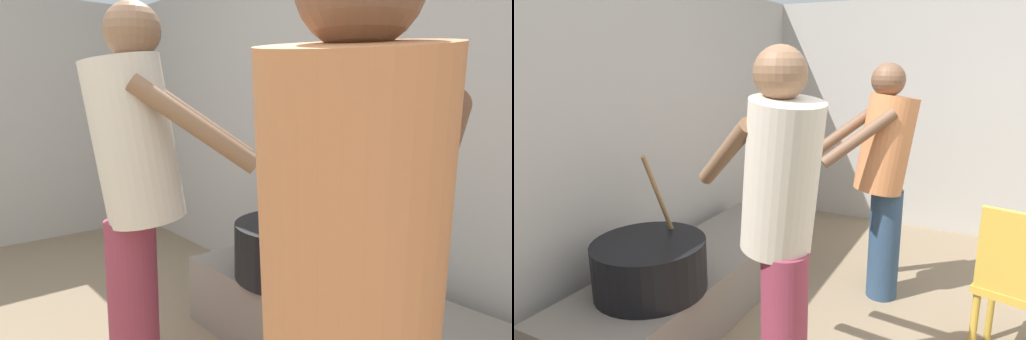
% 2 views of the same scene
% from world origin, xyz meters
% --- Properties ---
extents(block_enclosure_rear, '(5.58, 0.20, 2.06)m').
position_xyz_m(block_enclosure_rear, '(0.00, 2.25, 1.03)').
color(block_enclosure_rear, '#ADA8A0').
rests_on(block_enclosure_rear, ground_plane).
extents(block_enclosure_right, '(0.20, 4.71, 2.06)m').
position_xyz_m(block_enclosure_right, '(2.69, 0.00, 1.03)').
color(block_enclosure_right, '#ADA8A0').
rests_on(block_enclosure_right, ground_plane).
extents(hearth_ledge, '(2.02, 0.60, 0.36)m').
position_xyz_m(hearth_ledge, '(0.48, 1.73, 0.18)').
color(hearth_ledge, slate).
rests_on(hearth_ledge, ground_plane).
extents(cooking_pot_main, '(0.58, 0.58, 0.72)m').
position_xyz_m(cooking_pot_main, '(0.03, 1.70, 0.50)').
color(cooking_pot_main, black).
rests_on(cooking_pot_main, hearth_ledge).
extents(cook_in_cream_shirt, '(0.63, 0.73, 1.59)m').
position_xyz_m(cook_in_cream_shirt, '(-0.03, 0.93, 0.91)').
color(cook_in_cream_shirt, '#8C3347').
rests_on(cook_in_cream_shirt, ground_plane).
extents(cook_in_orange_shirt, '(0.63, 0.71, 1.52)m').
position_xyz_m(cook_in_orange_shirt, '(1.15, 0.77, 0.86)').
color(cook_in_orange_shirt, navy).
rests_on(cook_in_orange_shirt, ground_plane).
extents(chair_yellow, '(0.48, 0.48, 0.88)m').
position_xyz_m(chair_yellow, '(0.67, -0.01, 0.49)').
color(chair_yellow, gold).
rests_on(chair_yellow, ground_plane).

